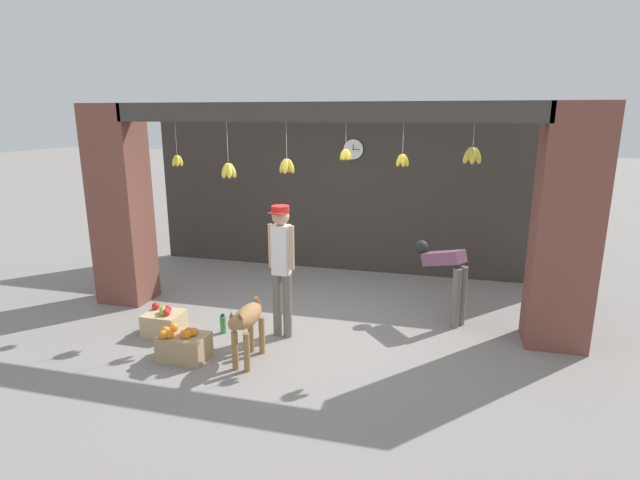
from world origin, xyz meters
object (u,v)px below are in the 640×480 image
at_px(dog, 247,322).
at_px(wall_clock, 353,149).
at_px(fruit_crate_oranges, 183,345).
at_px(shopkeeper, 281,261).
at_px(water_bottle, 223,324).
at_px(worker_stooping, 446,272).
at_px(fruit_crate_apples, 164,322).

distance_m(dog, wall_clock, 4.05).
bearing_deg(dog, wall_clock, 173.25).
xyz_separation_m(fruit_crate_oranges, wall_clock, (1.23, 3.77, 1.98)).
relative_size(dog, shopkeeper, 0.50).
relative_size(water_bottle, wall_clock, 0.72).
distance_m(dog, shopkeeper, 0.92).
distance_m(shopkeeper, wall_clock, 3.14).
height_order(worker_stooping, wall_clock, wall_clock).
relative_size(dog, water_bottle, 3.28).
bearing_deg(worker_stooping, wall_clock, 75.11).
xyz_separation_m(shopkeeper, fruit_crate_apples, (-1.48, -0.33, -0.83)).
xyz_separation_m(water_bottle, wall_clock, (1.09, 3.01, 2.03)).
relative_size(fruit_crate_oranges, wall_clock, 1.53).
relative_size(worker_stooping, wall_clock, 2.94).
relative_size(fruit_crate_oranges, fruit_crate_apples, 1.19).
bearing_deg(water_bottle, fruit_crate_apples, -163.34).
xyz_separation_m(dog, fruit_crate_apples, (-1.33, 0.44, -0.34)).
distance_m(worker_stooping, fruit_crate_apples, 3.73).
height_order(dog, wall_clock, wall_clock).
bearing_deg(fruit_crate_oranges, water_bottle, 79.69).
height_order(fruit_crate_oranges, wall_clock, wall_clock).
bearing_deg(shopkeeper, water_bottle, 15.01).
relative_size(worker_stooping, fruit_crate_oranges, 1.93).
distance_m(worker_stooping, water_bottle, 3.01).
height_order(dog, fruit_crate_apples, dog).
height_order(shopkeeper, fruit_crate_oranges, shopkeeper).
bearing_deg(shopkeeper, dog, 84.97).
distance_m(shopkeeper, fruit_crate_apples, 1.73).
bearing_deg(water_bottle, fruit_crate_oranges, -100.31).
xyz_separation_m(shopkeeper, water_bottle, (-0.77, -0.12, -0.87)).
bearing_deg(fruit_crate_apples, water_bottle, 16.66).
distance_m(shopkeeper, fruit_crate_oranges, 1.50).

